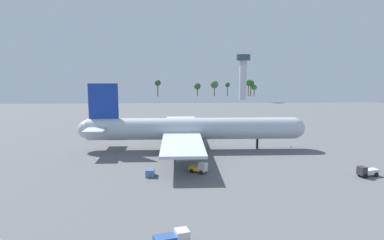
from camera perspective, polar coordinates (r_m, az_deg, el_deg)
The scene contains 11 objects.
ground_plane at distance 108.66m, azimuth 0.00°, elevation -4.73°, with size 274.84×274.84×0.00m, color slate.
cargo_airplane at distance 107.37m, azimuth -0.16°, elevation -1.46°, with size 68.71×61.83×20.15m.
cargo_loader at distance 143.11m, azimuth 0.27°, elevation -0.95°, with size 4.08×2.65×2.51m.
fuel_truck at distance 135.47m, azimuth -3.75°, elevation -1.60°, with size 3.14×4.17×2.21m.
catering_truck at distance 85.03m, azimuth 1.23°, elevation -7.70°, with size 4.57×3.92×2.58m.
baggage_tug at distance 91.67m, azimuth 26.29°, elevation -7.42°, with size 5.38×3.47×2.46m.
pushback_tractor at distance 52.86m, azimuth -3.08°, elevation -18.44°, with size 5.38×3.50×2.12m.
cargo_container_fore at distance 83.38m, azimuth -6.77°, elevation -8.37°, with size 2.04×2.97×1.65m.
safety_cone_nose at distance 114.95m, azimuth 15.61°, elevation -4.13°, with size 0.51×0.51×0.72m, color orange.
control_tower at distance 271.22m, azimuth 8.21°, elevation 7.63°, with size 10.41×10.41×33.90m.
tree_line_backdrop at distance 298.99m, azimuth 3.36°, elevation 5.70°, with size 129.32×6.60×14.26m.
Camera 1 is at (-4.31, -105.62, 25.15)m, focal length 33.17 mm.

